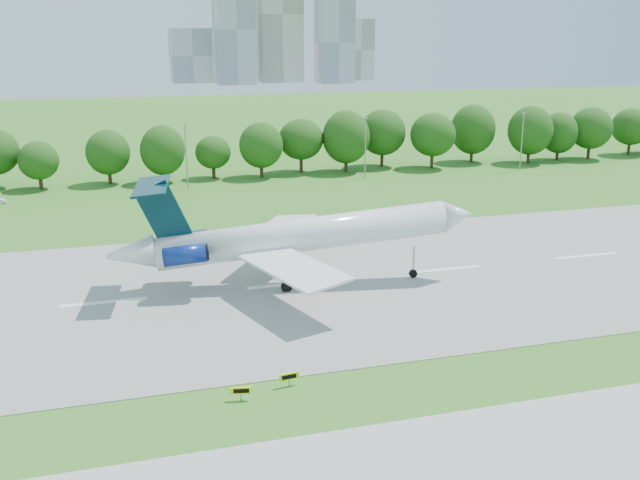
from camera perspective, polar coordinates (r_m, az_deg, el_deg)
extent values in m
plane|color=#2B6A1C|center=(57.09, -16.91, -13.55)|extent=(600.00, 600.00, 0.00)
cube|color=gray|center=(79.88, -16.89, -4.82)|extent=(400.00, 45.00, 0.08)
cylinder|color=#382314|center=(145.38, -9.01, 5.63)|extent=(0.70, 0.70, 3.60)
sphere|color=#1A4110|center=(144.66, -9.09, 7.34)|extent=(8.40, 8.40, 8.40)
cylinder|color=#382314|center=(155.41, 5.85, 6.40)|extent=(0.70, 0.70, 3.60)
sphere|color=#1A4110|center=(154.75, 5.90, 8.01)|extent=(8.40, 8.40, 8.40)
cylinder|color=#382314|center=(174.28, 18.23, 6.73)|extent=(0.70, 0.70, 3.60)
sphere|color=#1A4110|center=(173.68, 18.36, 8.16)|extent=(8.40, 8.40, 8.40)
cylinder|color=gray|center=(134.33, -10.65, 6.52)|extent=(0.24, 0.24, 12.00)
cube|color=gray|center=(133.49, -10.79, 9.10)|extent=(0.90, 0.25, 0.18)
cylinder|color=gray|center=(141.99, 3.64, 7.26)|extent=(0.24, 0.24, 12.00)
cube|color=gray|center=(141.19, 3.68, 9.71)|extent=(0.90, 0.25, 0.18)
cylinder|color=gray|center=(157.25, 15.84, 7.55)|extent=(0.24, 0.24, 12.00)
cube|color=gray|center=(156.53, 16.01, 9.75)|extent=(0.90, 0.25, 0.18)
cube|color=#B2B2B7|center=(436.11, -6.91, 16.35)|extent=(22.00, 22.00, 62.00)
cube|color=beige|center=(456.86, -3.39, 17.55)|extent=(26.00, 26.00, 80.00)
cube|color=#B2B2B7|center=(445.24, 1.16, 15.55)|extent=(20.00, 20.00, 48.00)
cube|color=beige|center=(476.25, 2.96, 14.96)|extent=(18.00, 18.00, 38.00)
cube|color=#B2B2B7|center=(457.84, -10.31, 14.32)|extent=(24.00, 24.00, 32.00)
cylinder|color=white|center=(80.52, -1.39, 0.40)|extent=(33.12, 8.17, 6.84)
cone|color=white|center=(84.19, 10.91, 1.99)|extent=(4.30, 4.29, 4.12)
cone|color=white|center=(80.85, -14.84, -1.06)|extent=(6.02, 4.52, 4.28)
cube|color=white|center=(73.42, -2.16, -2.20)|extent=(9.42, 15.15, 0.78)
cube|color=white|center=(87.97, -3.28, 0.87)|extent=(12.23, 14.87, 0.78)
cube|color=#042631|center=(79.36, -12.41, 2.11)|extent=(6.01, 1.34, 7.47)
cube|color=#042631|center=(78.78, -13.33, 4.23)|extent=(4.84, 10.72, 0.56)
cylinder|color=navy|center=(77.55, -10.75, -1.18)|extent=(4.98, 2.68, 2.49)
cylinder|color=navy|center=(82.98, -10.63, -0.04)|extent=(4.98, 2.68, 2.49)
cylinder|color=gray|center=(84.10, 7.50, -1.59)|extent=(0.22, 0.22, 3.34)
cylinder|color=black|center=(84.62, 7.46, -2.67)|extent=(1.02, 0.45, 0.98)
cylinder|color=gray|center=(79.06, -2.72, -2.62)|extent=(0.26, 0.26, 3.34)
cylinder|color=black|center=(79.61, -2.71, -3.76)|extent=(1.25, 0.65, 1.20)
cylinder|color=gray|center=(83.60, -3.07, -1.58)|extent=(0.26, 0.26, 3.34)
cylinder|color=black|center=(84.11, -3.05, -2.67)|extent=(1.25, 0.65, 1.20)
cube|color=gray|center=(59.20, -2.48, -11.29)|extent=(0.12, 0.12, 0.73)
cube|color=yellow|center=(58.96, -2.49, -10.84)|extent=(1.68, 0.39, 0.57)
cube|color=black|center=(58.87, -2.45, -10.89)|extent=(1.24, 0.17, 0.36)
cube|color=gray|center=(57.40, -6.34, -12.32)|extent=(0.12, 0.12, 0.71)
cube|color=yellow|center=(57.16, -6.36, -11.88)|extent=(1.63, 0.50, 0.56)
cube|color=black|center=(57.06, -6.36, -11.93)|extent=(1.20, 0.26, 0.36)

